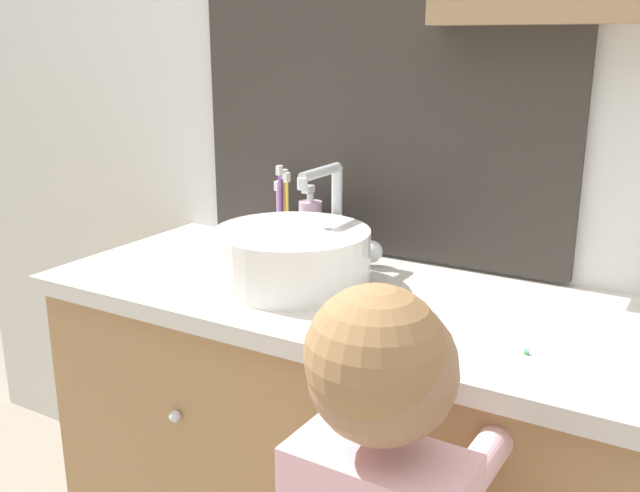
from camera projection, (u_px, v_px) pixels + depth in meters
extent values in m
cube|color=silver|center=(446.00, 49.00, 1.49)|extent=(3.20, 0.06, 2.50)
cube|color=#A37A4C|center=(374.00, 483.00, 1.49)|extent=(1.34, 0.48, 0.76)
cube|color=beige|center=(379.00, 306.00, 1.38)|extent=(1.38, 0.52, 0.03)
sphere|color=silver|center=(175.00, 416.00, 1.38)|extent=(0.02, 0.02, 0.02)
cylinder|color=white|center=(292.00, 257.00, 1.43)|extent=(0.32, 0.32, 0.11)
cylinder|color=silver|center=(292.00, 232.00, 1.42)|extent=(0.26, 0.26, 0.01)
cylinder|color=silver|center=(337.00, 215.00, 1.57)|extent=(0.02, 0.02, 0.21)
cylinder|color=silver|center=(320.00, 172.00, 1.48)|extent=(0.02, 0.14, 0.02)
cylinder|color=silver|center=(302.00, 183.00, 1.43)|extent=(0.02, 0.02, 0.02)
sphere|color=white|center=(371.00, 252.00, 1.55)|extent=(0.05, 0.05, 0.05)
cylinder|color=#4C93C6|center=(283.00, 233.00, 1.69)|extent=(0.06, 0.06, 0.07)
cylinder|color=#E5CC4C|center=(287.00, 209.00, 1.66)|extent=(0.01, 0.01, 0.17)
cube|color=white|center=(287.00, 177.00, 1.64)|extent=(0.01, 0.02, 0.02)
cylinder|color=orange|center=(285.00, 206.00, 1.68)|extent=(0.01, 0.01, 0.17)
cube|color=white|center=(285.00, 174.00, 1.66)|extent=(0.01, 0.02, 0.02)
cylinder|color=pink|center=(278.00, 212.00, 1.68)|extent=(0.01, 0.01, 0.15)
cube|color=white|center=(278.00, 186.00, 1.66)|extent=(0.01, 0.02, 0.02)
cylinder|color=#8E56B7|center=(280.00, 205.00, 1.66)|extent=(0.01, 0.01, 0.19)
cube|color=white|center=(279.00, 170.00, 1.64)|extent=(0.01, 0.02, 0.02)
cylinder|color=#CCA3BC|center=(310.00, 228.00, 1.63)|extent=(0.05, 0.05, 0.12)
cylinder|color=silver|center=(310.00, 197.00, 1.61)|extent=(0.02, 0.02, 0.02)
cube|color=silver|center=(308.00, 189.00, 1.60)|extent=(0.02, 0.03, 0.02)
sphere|color=#997051|center=(382.00, 369.00, 0.86)|extent=(0.19, 0.19, 0.19)
sphere|color=#997047|center=(375.00, 355.00, 0.84)|extent=(0.17, 0.17, 0.17)
cylinder|color=beige|center=(495.00, 442.00, 1.04)|extent=(0.06, 0.30, 0.05)
cylinder|color=#47B26B|center=(527.00, 378.00, 1.15)|extent=(0.01, 0.05, 0.12)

